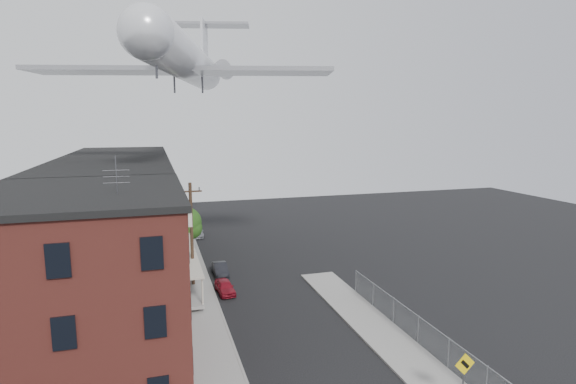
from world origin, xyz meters
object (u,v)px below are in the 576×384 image
Objects in this scene: car_near at (225,287)px; utility_pole at (192,236)px; street_tree at (187,224)px; airplane at (187,61)px; warning_sign at (464,371)px; car_mid at (220,269)px; car_far at (197,232)px.

utility_pole is at bearing 151.57° from car_near.
airplane is at bearing -66.60° from street_tree.
car_near is at bearing -23.94° from utility_pole.
street_tree reaches higher than warning_sign.
car_near is at bearing 116.07° from warning_sign.
car_mid is 14.77m from car_far.
car_far is (-0.68, 14.76, -0.02)m from car_mid.
car_near is (2.09, -11.00, -2.91)m from street_tree.
utility_pole is at bearing -91.89° from street_tree.
utility_pole is 4.91m from car_near.
car_far is 0.12× the size of airplane.
car_mid is (-8.52, 22.45, -1.33)m from warning_sign.
utility_pole is 18.75m from car_far.
car_near is (2.42, -1.07, -4.14)m from utility_pole.
car_far is at bearing 86.76° from car_near.
utility_pole reaches higher than car_mid.
warning_sign is at bearing -69.72° from car_mid.
car_near is 21.42m from airplane.
car_mid is 0.91× the size of car_far.
car_far is (2.00, 18.18, -4.14)m from utility_pole.
car_near is at bearing -93.88° from car_mid.
street_tree is 1.55× the size of car_mid.
car_far is (-0.42, 19.26, -0.00)m from car_near.
utility_pole reaches higher than warning_sign.
car_near is at bearing -80.62° from airplane.
car_mid is 0.11× the size of airplane.
car_near is at bearing -87.12° from car_far.
utility_pole is 2.43× the size of car_far.
car_mid is at bearing -70.07° from street_tree.
airplane is at bearing -95.93° from car_far.
street_tree is 0.17× the size of airplane.
car_far is (-9.20, 37.21, -1.35)m from warning_sign.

